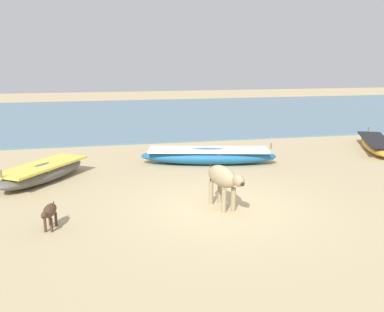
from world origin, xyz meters
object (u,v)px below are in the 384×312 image
Objects in this scene: fishing_boat_3 at (208,156)px; fishing_boat_5 at (43,172)px; calf_far_dark at (49,212)px; cow_adult_dun at (223,178)px; fishing_boat_0 at (376,144)px.

fishing_boat_3 is 5.61m from fishing_boat_5.
calf_far_dark is at bearing 43.04° from fishing_boat_5.
cow_adult_dun reaches higher than fishing_boat_5.
cow_adult_dun is at bearing -86.85° from fishing_boat_3.
fishing_boat_5 reaches higher than calf_far_dark.
fishing_boat_3 is 5.78× the size of calf_far_dark.
cow_adult_dun is (-0.86, -4.61, 0.47)m from fishing_boat_3.
fishing_boat_5 is 4.06× the size of calf_far_dark.
cow_adult_dun is (4.64, -3.54, 0.48)m from fishing_boat_5.
cow_adult_dun reaches higher than fishing_boat_0.
calf_far_dark is (-4.96, -5.11, 0.10)m from fishing_boat_3.
fishing_boat_5 is 2.13× the size of cow_adult_dun.
fishing_boat_3 is at bearing 157.40° from cow_adult_dun.
fishing_boat_0 is 9.74m from cow_adult_dun.
fishing_boat_3 is 3.03× the size of cow_adult_dun.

